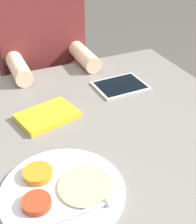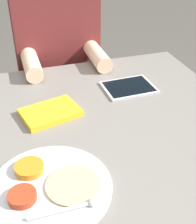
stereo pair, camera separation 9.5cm
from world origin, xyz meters
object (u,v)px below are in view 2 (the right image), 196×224
at_px(tablet_device, 129,87).
at_px(person_diner, 59,83).
at_px(thali_tray, 49,186).
at_px(red_notebook, 50,113).

distance_m(tablet_device, person_diner, 0.52).
relative_size(thali_tray, red_notebook, 1.46).
height_order(thali_tray, person_diner, person_diner).
xyz_separation_m(tablet_device, person_diner, (-0.19, 0.45, -0.18)).
distance_m(red_notebook, tablet_device, 0.33).
bearing_deg(person_diner, thali_tray, -102.37).
relative_size(red_notebook, person_diner, 0.17).
relative_size(red_notebook, tablet_device, 1.08).
bearing_deg(red_notebook, tablet_device, 15.90).
relative_size(tablet_device, person_diner, 0.16).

